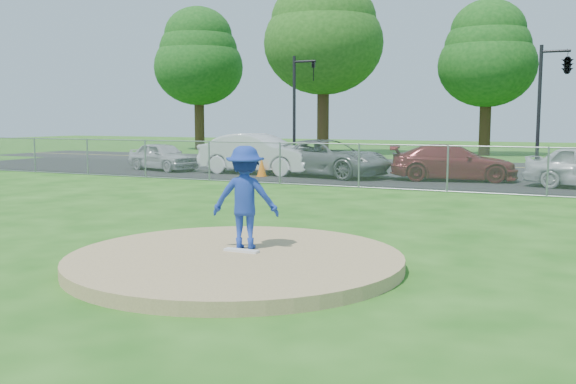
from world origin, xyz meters
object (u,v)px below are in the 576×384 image
object	(u,v)px
parked_car_silver	(163,156)
parked_car_darkred	(453,162)
tree_far_left	(198,56)
pitcher	(245,198)
traffic_signal_center	(565,67)
traffic_signal_left	(298,99)
tree_center	(487,53)
parked_car_gray	(327,158)
tree_left	(324,28)
traffic_cone	(262,167)
parked_car_white	(259,154)

from	to	relation	value
parked_car_silver	parked_car_darkred	bearing A→B (deg)	-70.39
tree_far_left	parked_car_silver	xyz separation A→B (m)	(9.42, -17.69, -6.41)
pitcher	traffic_signal_center	bearing A→B (deg)	-118.57
traffic_signal_left	pitcher	bearing A→B (deg)	-68.01
tree_center	parked_car_gray	xyz separation A→B (m)	(-3.59, -18.42, -5.71)
tree_left	parked_car_gray	bearing A→B (deg)	-67.44
traffic_cone	parked_car_darkred	size ratio (longest dim) A/B	0.16
traffic_signal_center	tree_left	bearing A→B (deg)	148.98
parked_car_white	parked_car_darkred	size ratio (longest dim) A/B	1.10
traffic_signal_center	parked_car_white	xyz separation A→B (m)	(-11.65, -6.52, -3.74)
traffic_signal_left	traffic_cone	size ratio (longest dim) A/B	7.19
parked_car_darkred	traffic_signal_center	bearing A→B (deg)	-43.02
traffic_signal_left	pitcher	xyz separation A→B (m)	(8.69, -21.52, -2.30)
tree_center	pitcher	xyz separation A→B (m)	(0.93, -33.52, -5.41)
pitcher	parked_car_white	world-z (taller)	pitcher
tree_left	parked_car_silver	size ratio (longest dim) A/B	3.34
parked_car_silver	parked_car_darkred	distance (m)	13.01
parked_car_gray	pitcher	bearing A→B (deg)	-150.56
parked_car_white	traffic_signal_left	bearing A→B (deg)	11.35
parked_car_silver	parked_car_darkred	xyz separation A→B (m)	(13.00, 0.68, 0.05)
traffic_signal_center	tree_far_left	bearing A→B (deg)	157.04
parked_car_silver	parked_car_gray	size ratio (longest dim) A/B	0.69
traffic_signal_left	traffic_signal_center	xyz separation A→B (m)	(12.73, -0.00, 1.25)
tree_left	parked_car_gray	xyz separation A→B (m)	(6.41, -15.42, -7.48)
tree_far_left	tree_center	world-z (taller)	tree_far_left
tree_far_left	parked_car_darkred	distance (m)	28.85
tree_left	pitcher	distance (m)	33.20
tree_center	traffic_signal_center	bearing A→B (deg)	-67.51
tree_far_left	traffic_cone	bearing A→B (deg)	-51.12
tree_left	parked_car_darkred	xyz separation A→B (m)	(11.42, -15.01, -7.54)
traffic_signal_center	traffic_cone	size ratio (longest dim) A/B	7.19
tree_far_left	traffic_cone	world-z (taller)	tree_far_left
parked_car_silver	traffic_signal_left	bearing A→B (deg)	-13.06
tree_center	traffic_signal_center	world-z (taller)	tree_center
parked_car_gray	tree_center	bearing A→B (deg)	1.74
traffic_signal_left	traffic_cone	world-z (taller)	traffic_signal_left
tree_left	traffic_cone	distance (m)	18.84
pitcher	parked_car_gray	bearing A→B (deg)	-91.27
parked_car_gray	tree_left	bearing A→B (deg)	35.34
tree_far_left	traffic_signal_center	size ratio (longest dim) A/B	1.92
tree_far_left	traffic_cone	xyz separation A→B (m)	(15.03, -18.64, -6.66)
tree_far_left	tree_left	size ratio (longest dim) A/B	0.86
traffic_signal_left	parked_car_gray	size ratio (longest dim) A/B	1.04
traffic_cone	parked_car_gray	world-z (taller)	parked_car_gray
traffic_signal_left	pitcher	size ratio (longest dim) A/B	3.25
traffic_cone	tree_left	bearing A→B (deg)	103.62
parked_car_silver	parked_car_gray	xyz separation A→B (m)	(7.98, 0.26, 0.11)
traffic_signal_left	parked_car_white	xyz separation A→B (m)	(1.09, -6.52, -2.49)
traffic_cone	traffic_signal_center	bearing A→B (deg)	34.95
pitcher	traffic_cone	xyz separation A→B (m)	(-6.89, 13.88, -0.66)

